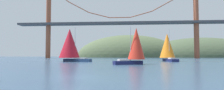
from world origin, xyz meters
TOP-DOWN VIEW (x-y plane):
  - ground_plane at (0.00, 0.00)m, footprint 360.00×360.00m
  - headland_center at (5.00, 135.00)m, footprint 81.61×44.00m
  - headland_right at (60.00, 135.00)m, footprint 86.40×44.00m
  - suspension_bridge at (0.00, 95.00)m, footprint 122.23×6.00m
  - sailboat_crimson_sail at (-12.49, 38.93)m, footprint 10.63×7.39m
  - sailboat_scarlet_sail at (6.42, 24.18)m, footprint 7.45×5.24m
  - sailboat_orange_sail at (17.02, 44.10)m, footprint 5.43×9.06m

SIDE VIEW (x-z plane):
  - ground_plane at x=0.00m, z-range 0.00..0.00m
  - headland_center at x=5.00m, z-range -17.34..17.34m
  - headland_right at x=60.00m, z-range -14.95..14.95m
  - sailboat_scarlet_sail at x=6.42m, z-range 0.07..8.12m
  - sailboat_orange_sail at x=17.02m, z-range -0.44..9.52m
  - sailboat_crimson_sail at x=-12.49m, z-range 0.15..10.37m
  - suspension_bridge at x=0.00m, z-range -0.77..43.06m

